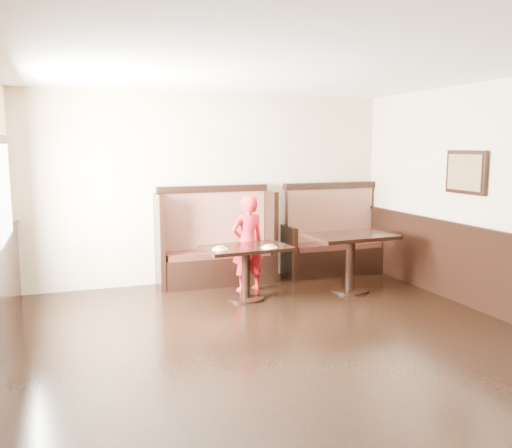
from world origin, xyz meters
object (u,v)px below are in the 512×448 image
booth_neighbor (333,243)px  table_neighbor (350,249)px  child (248,243)px  booth_main (215,248)px  table_main (246,259)px

booth_neighbor → table_neighbor: bearing=-105.3°
child → booth_neighbor: bearing=-169.4°
booth_main → table_neighbor: 1.98m
booth_main → table_main: bearing=-82.0°
table_neighbor → child: bearing=156.5°
table_neighbor → table_main: bearing=173.0°
table_neighbor → child: child is taller
booth_main → child: booth_main is taller
child → booth_main: bearing=-72.9°
table_neighbor → child: 1.44m
booth_neighbor → child: (-1.65, -0.60, 0.20)m
table_main → child: 0.45m
booth_neighbor → child: 1.77m
table_main → booth_main: bearing=93.8°
booth_neighbor → table_main: bearing=-151.1°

